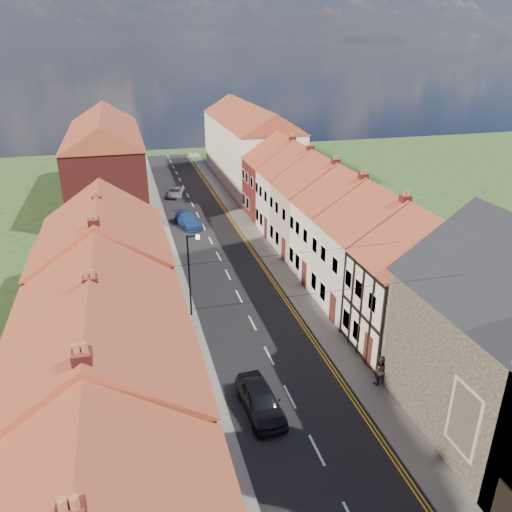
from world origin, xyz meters
The scene contains 20 objects.
road centered at (0.00, 30.00, 0.01)m, with size 7.00×90.00×0.02m, color black.
pavement_left centered at (-4.40, 30.00, 0.06)m, with size 1.80×90.00×0.12m, color slate.
pavement_right centered at (4.40, 30.00, 0.06)m, with size 1.80×90.00×0.12m, color slate.
cottage_r_tudor centered at (9.27, 12.70, 4.47)m, with size 8.30×5.20×9.00m.
cottage_r_white_near centered at (9.30, 18.10, 4.47)m, with size 8.30×6.00×9.00m.
cottage_r_cream_mid centered at (9.30, 23.50, 4.48)m, with size 8.30×5.20×9.00m.
cottage_r_pink centered at (9.30, 28.90, 4.47)m, with size 8.30×6.00×9.00m.
cottage_r_white_far centered at (9.30, 34.30, 4.48)m, with size 8.30×5.20×9.00m.
cottage_r_cream_far centered at (9.30, 39.70, 4.47)m, with size 8.30×6.00×9.00m.
cottage_l_cream centered at (-9.30, 5.55, 4.52)m, with size 8.30×6.30×9.10m.
cottage_l_white centered at (-9.30, 11.95, 4.37)m, with size 8.30×6.90×8.80m.
cottage_l_brick_mid centered at (-9.30, 18.05, 4.53)m, with size 8.30×5.70×9.10m.
cottage_l_pink centered at (-9.30, 23.85, 4.37)m, with size 8.30×6.30×8.80m.
block_right_far centered at (9.30, 55.00, 5.29)m, with size 8.30×24.20×10.50m.
block_left_far centered at (-9.30, 50.00, 5.29)m, with size 8.30×24.20×10.50m.
lamppost centered at (-3.81, 20.00, 3.54)m, with size 0.88×0.15×6.00m.
car_near centered at (-1.86, 9.27, 0.75)m, with size 1.77×4.39×1.50m, color black.
car_far centered at (-1.50, 38.60, 0.65)m, with size 1.82×4.47×1.30m, color navy.
car_distant centered at (-1.50, 50.00, 0.53)m, with size 1.77×3.83×1.06m, color #9C9DA3.
pedestrian_right centered at (5.10, 9.66, 1.02)m, with size 0.88×0.68×1.81m, color black.
Camera 1 is at (-7.47, -10.65, 17.80)m, focal length 35.00 mm.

